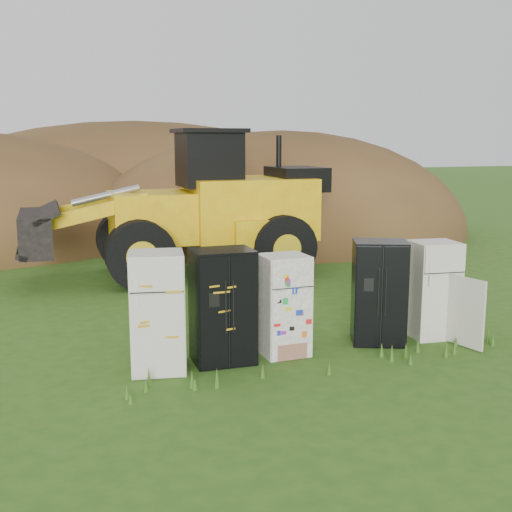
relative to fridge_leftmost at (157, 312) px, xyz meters
The scene contains 9 objects.
ground 2.66m from the fridge_leftmost, ahead, with size 120.00×120.00×0.00m, color #2B5316.
fridge_leftmost is the anchor object (origin of this frame).
fridge_black_side 1.02m from the fridge_leftmost, ahead, with size 0.93×0.73×1.77m, color black, non-canonical shape.
fridge_sticker 2.05m from the fridge_leftmost, ahead, with size 0.72×0.67×1.62m, color white, non-canonical shape.
fridge_black_right 3.80m from the fridge_leftmost, ahead, with size 0.88×0.73×1.75m, color black, non-canonical shape.
fridge_open_door 4.86m from the fridge_leftmost, ahead, with size 0.76×0.71×1.69m, color silver, non-canonical shape.
wheel_loader 6.88m from the fridge_leftmost, 74.85° to the left, with size 7.62×3.09×3.69m, color yellow, non-canonical shape.
dirt_mound_right 13.72m from the fridge_leftmost, 59.90° to the left, with size 14.09×10.34×7.48m, color #3F2A14.
dirt_mound_back 19.02m from the fridge_leftmost, 81.09° to the left, with size 20.67×13.78×8.43m, color #3F2A14.
Camera 1 is at (-4.30, -9.16, 3.41)m, focal length 45.00 mm.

